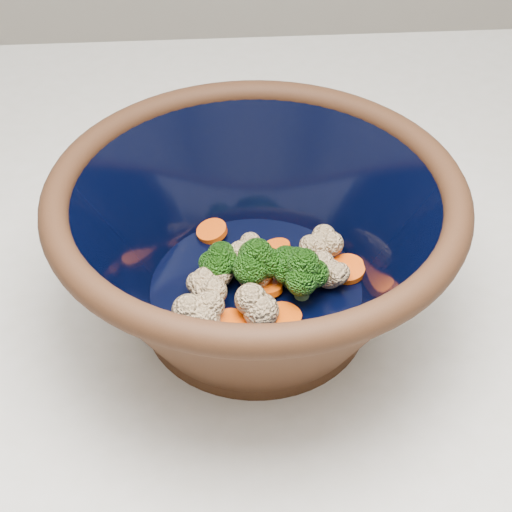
{
  "coord_description": "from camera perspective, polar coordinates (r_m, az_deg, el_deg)",
  "views": [
    {
      "loc": [
        -0.05,
        -0.44,
        1.38
      ],
      "look_at": [
        -0.01,
        0.02,
        0.97
      ],
      "focal_mm": 50.0,
      "sensor_mm": 36.0,
      "label": 1
    }
  ],
  "objects": [
    {
      "name": "mixing_bowl",
      "position": [
        0.61,
        0.0,
        1.02
      ],
      "size": [
        0.44,
        0.44,
        0.15
      ],
      "rotation": [
        0.0,
        0.0,
        -0.43
      ],
      "color": "black",
      "rests_on": "counter"
    },
    {
      "name": "vegetable_pile",
      "position": [
        0.63,
        0.7,
        -1.23
      ],
      "size": [
        0.17,
        0.16,
        0.05
      ],
      "color": "#608442",
      "rests_on": "mixing_bowl"
    }
  ]
}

